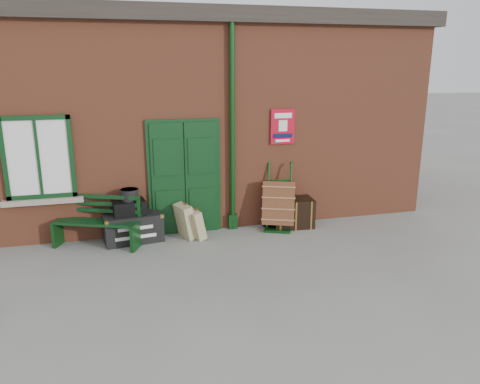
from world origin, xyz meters
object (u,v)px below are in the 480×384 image
object	(u,v)px
bench	(98,220)
dark_trunk	(292,213)
porter_trolley	(279,204)
houdini_trunk	(133,227)

from	to	relation	value
bench	dark_trunk	xyz separation A→B (m)	(3.84, 0.06, -0.19)
porter_trolley	houdini_trunk	bearing A→B (deg)	-158.14
bench	houdini_trunk	world-z (taller)	bench
houdini_trunk	dark_trunk	bearing A→B (deg)	-8.30
dark_trunk	houdini_trunk	bearing A→B (deg)	-175.01
porter_trolley	dark_trunk	world-z (taller)	porter_trolley
houdini_trunk	bench	bearing A→B (deg)	176.94
bench	porter_trolley	size ratio (longest dim) A/B	1.23
houdini_trunk	porter_trolley	xyz separation A→B (m)	(2.92, -0.02, 0.24)
bench	dark_trunk	world-z (taller)	bench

